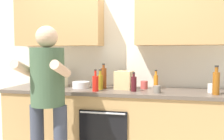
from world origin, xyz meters
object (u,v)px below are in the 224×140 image
grocery_bag_bread (124,80)px  bottle_syrup (216,82)px  bottle_wine (134,84)px  bottle_juice (156,81)px  person_standing (48,92)px  bottle_vinegar (104,78)px  cup_ceramic (144,85)px  cup_coffee (211,88)px  bottle_hotsauce (95,83)px  bottle_oil (100,82)px  cup_stoneware (157,89)px  grocery_bag_rice (58,79)px  mixing_bowl (81,85)px

grocery_bag_bread → bottle_syrup: bearing=-11.2°
bottle_wine → bottle_juice: bearing=39.6°
person_standing → bottle_syrup: person_standing is taller
bottle_wine → bottle_vinegar: (-0.41, 0.16, 0.04)m
bottle_juice → cup_ceramic: (-0.15, 0.02, -0.05)m
person_standing → cup_coffee: person_standing is taller
bottle_hotsauce → bottle_vinegar: bottle_vinegar is taller
bottle_oil → cup_coffee: bearing=1.7°
bottle_oil → cup_ceramic: bearing=17.9°
bottle_vinegar → cup_stoneware: (0.68, -0.22, -0.09)m
bottle_hotsauce → cup_coffee: bearing=7.7°
bottle_hotsauce → bottle_oil: size_ratio=1.03×
bottle_juice → cup_coffee: bottle_juice is taller
cup_stoneware → bottle_vinegar: bearing=162.1°
bottle_syrup → grocery_bag_rice: bearing=173.7°
bottle_wine → cup_ceramic: 0.26m
bottle_hotsauce → cup_coffee: 1.34m
bottle_hotsauce → mixing_bowl: 0.35m
cup_stoneware → grocery_bag_rice: size_ratio=0.37×
bottle_syrup → bottle_hotsauce: size_ratio=1.23×
bottle_syrup → bottle_oil: size_ratio=1.27×
bottle_syrup → grocery_bag_rice: 1.96m
person_standing → bottle_juice: size_ratio=6.66×
cup_coffee → grocery_bag_bread: (-1.02, 0.07, 0.06)m
cup_ceramic → mixing_bowl: bearing=-174.1°
mixing_bowl → grocery_bag_bread: size_ratio=1.01×
bottle_hotsauce → mixing_bowl: bottle_hotsauce is taller
bottle_syrup → bottle_wine: (-0.90, 0.04, -0.04)m
person_standing → cup_stoneware: size_ratio=19.34×
cup_coffee → grocery_bag_bread: 1.03m
person_standing → grocery_bag_rice: bearing=107.2°
mixing_bowl → person_standing: bearing=-98.2°
bottle_oil → bottle_hotsauce: bearing=-99.1°
mixing_bowl → grocery_bag_rice: size_ratio=1.01×
cup_ceramic → grocery_bag_bread: (-0.25, -0.06, 0.06)m
cup_stoneware → grocery_bag_rice: grocery_bag_rice is taller
bottle_vinegar → grocery_bag_rice: size_ratio=1.41×
bottle_vinegar → cup_ceramic: 0.52m
cup_ceramic → mixing_bowl: (-0.81, -0.08, -0.01)m
cup_coffee → bottle_wine: bearing=-173.7°
person_standing → bottle_syrup: size_ratio=5.08×
bottle_oil → grocery_bag_bread: 0.30m
grocery_bag_rice → grocery_bag_bread: bearing=-0.5°
bottle_hotsauce → grocery_bag_bread: (0.30, 0.25, 0.02)m
grocery_bag_bread → bottle_oil: bearing=-159.1°
bottle_vinegar → cup_stoneware: 0.72m
bottle_wine → grocery_bag_rice: 1.06m
cup_coffee → bottle_syrup: bearing=-81.4°
person_standing → cup_stoneware: (1.08, 0.52, -0.02)m
person_standing → bottle_juice: 1.32m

